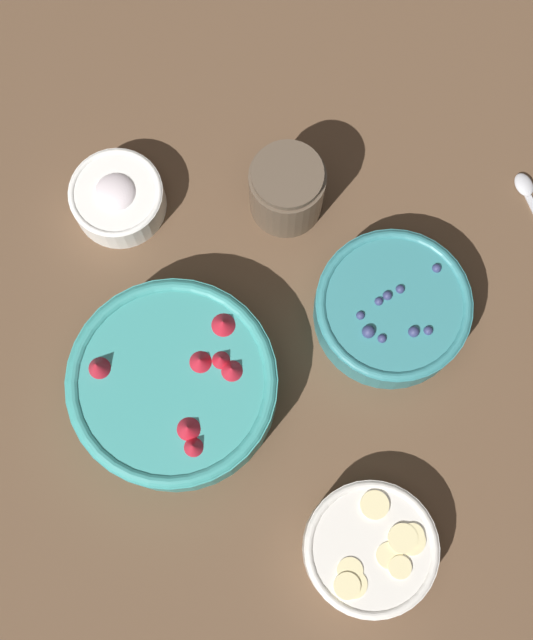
{
  "coord_description": "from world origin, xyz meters",
  "views": [
    {
      "loc": [
        -0.01,
        -0.2,
        1.06
      ],
      "look_at": [
        -0.05,
        0.04,
        0.04
      ],
      "focal_mm": 50.0,
      "sensor_mm": 36.0,
      "label": 1
    }
  ],
  "objects_px": {
    "bowl_bananas": "(370,549)",
    "jar_chocolate": "(287,190)",
    "bowl_blueberries": "(392,308)",
    "bowl_cream": "(118,197)",
    "bowl_strawberries": "(174,385)"
  },
  "relations": [
    {
      "from": "bowl_blueberries",
      "to": "jar_chocolate",
      "type": "bearing_deg",
      "value": 141.37
    },
    {
      "from": "bowl_cream",
      "to": "jar_chocolate",
      "type": "bearing_deg",
      "value": 11.33
    },
    {
      "from": "bowl_bananas",
      "to": "bowl_blueberries",
      "type": "bearing_deg",
      "value": 93.83
    },
    {
      "from": "bowl_strawberries",
      "to": "bowl_cream",
      "type": "relative_size",
      "value": 2.08
    },
    {
      "from": "bowl_blueberries",
      "to": "bowl_bananas",
      "type": "height_order",
      "value": "bowl_blueberries"
    },
    {
      "from": "bowl_bananas",
      "to": "jar_chocolate",
      "type": "relative_size",
      "value": 1.52
    },
    {
      "from": "bowl_blueberries",
      "to": "jar_chocolate",
      "type": "xyz_separation_m",
      "value": [
        -0.15,
        0.12,
        0.01
      ]
    },
    {
      "from": "bowl_cream",
      "to": "jar_chocolate",
      "type": "xyz_separation_m",
      "value": [
        0.2,
        0.04,
        0.02
      ]
    },
    {
      "from": "bowl_blueberries",
      "to": "jar_chocolate",
      "type": "distance_m",
      "value": 0.19
    },
    {
      "from": "bowl_strawberries",
      "to": "bowl_cream",
      "type": "distance_m",
      "value": 0.25
    },
    {
      "from": "bowl_blueberries",
      "to": "jar_chocolate",
      "type": "height_order",
      "value": "jar_chocolate"
    },
    {
      "from": "bowl_blueberries",
      "to": "bowl_bananas",
      "type": "relative_size",
      "value": 1.23
    },
    {
      "from": "bowl_strawberries",
      "to": "bowl_blueberries",
      "type": "distance_m",
      "value": 0.27
    },
    {
      "from": "bowl_blueberries",
      "to": "bowl_cream",
      "type": "distance_m",
      "value": 0.36
    },
    {
      "from": "bowl_blueberries",
      "to": "bowl_bananas",
      "type": "distance_m",
      "value": 0.28
    }
  ]
}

